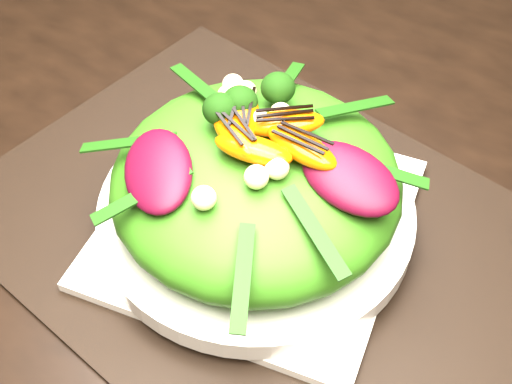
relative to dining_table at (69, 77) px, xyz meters
The scene contains 11 objects.
floor 0.73m from the dining_table, ahead, with size 4.00×4.00×0.01m, color brown.
dining_table is the anchor object (origin of this frame).
placemat 0.31m from the dining_table, 15.01° to the right, with size 0.48×0.36×0.00m, color black.
plate_base 0.31m from the dining_table, 15.01° to the right, with size 0.24×0.24×0.01m, color white.
salad_bowl 0.31m from the dining_table, 15.01° to the right, with size 0.27×0.27×0.02m, color silver.
lettuce_mound 0.32m from the dining_table, 15.01° to the right, with size 0.24×0.24×0.08m, color #367315.
radicchio_leaf 0.40m from the dining_table, 10.68° to the right, with size 0.08×0.05×0.02m, color #420718.
orange_segment 0.32m from the dining_table, 12.78° to the right, with size 0.06×0.02×0.02m, color #D65303.
broccoli_floret 0.27m from the dining_table, 10.46° to the right, with size 0.04×0.04×0.04m, color black.
macadamia_nut 0.38m from the dining_table, 17.60° to the right, with size 0.02×0.02×0.02m, color beige.
balsamic_drizzle 0.33m from the dining_table, 12.78° to the right, with size 0.04×0.00×0.00m, color black.
Camera 1 is at (0.50, -0.39, 1.22)m, focal length 48.00 mm.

